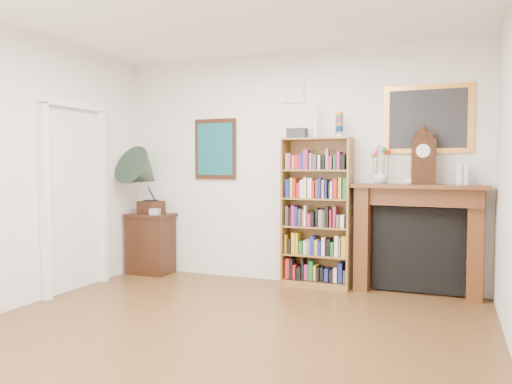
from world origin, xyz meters
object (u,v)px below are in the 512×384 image
Objects in this scene: flower_vase at (380,176)px; bottle_right at (466,175)px; bookshelf at (317,204)px; mantel_clock at (423,159)px; fireplace at (418,229)px; teacup at (408,182)px; bottle_left at (460,174)px; gramophone at (144,176)px; side_cabinet at (151,243)px; cd_stack at (155,212)px.

bottle_right is (0.89, 0.00, 0.02)m from flower_vase.
bottle_right is at bearing 1.70° from bookshelf.
mantel_clock is 0.49m from flower_vase.
flower_vase is (0.73, 0.00, 0.33)m from bookshelf.
flower_vase reaches higher than fireplace.
teacup is 0.53m from bottle_left.
fireplace is 3.45m from gramophone.
flower_vase is (2.97, 0.07, 0.92)m from side_cabinet.
side_cabinet is 3.60m from mantel_clock.
bottle_right is at bearing 2.73° from cd_stack.
bookshelf is 10.14× the size of bottle_right.
bottle_right is at bearing -0.56° from fireplace.
bookshelf is 2.30m from gramophone.
fireplace is at bearing 4.39° from bookshelf.
gramophone is (-2.27, -0.18, 0.32)m from bookshelf.
mantel_clock reaches higher than fireplace.
bookshelf reaches higher than fireplace.
bottle_right is (3.86, 0.08, 0.93)m from side_cabinet.
cd_stack is 2.88m from flower_vase.
bottle_left is 1.20× the size of bottle_right.
gramophone is (-3.40, -0.23, 0.57)m from fireplace.
flower_vase is 2.17× the size of teacup.
mantel_clock is at bearing 3.02° from cd_stack.
bottle_left is (0.82, -0.00, 0.04)m from flower_vase.
bookshelf is 3.51× the size of mantel_clock.
bookshelf is 12.00× the size of flower_vase.
cd_stack is at bearing -36.23° from side_cabinet.
bookshelf is 2.32m from side_cabinet.
cd_stack is 3.76m from bottle_right.
cd_stack is at bearing 14.18° from gramophone.
mantel_clock is at bearing 28.57° from teacup.
mantel_clock is 0.40m from bottle_left.
flower_vase is at bearing 1.82° from bookshelf.
teacup reaches higher than cd_stack.
cd_stack is 0.60× the size of bottle_right.
bottle_left reaches higher than cd_stack.
bookshelf is 26.06× the size of teacup.
gramophone reaches higher than side_cabinet.
gramophone is 3.30m from teacup.
bottle_right is (0.58, 0.08, 0.07)m from teacup.
teacup is (3.30, 0.10, -0.04)m from gramophone.
mantel_clock is at bearing -43.05° from fireplace.
bottle_left is at bearing 14.89° from gramophone.
gramophone is 5.25× the size of flower_vase.
flower_vase is at bearing 2.61° from side_cabinet.
fireplace is 0.78m from mantel_clock.
gramophone is at bearing -177.35° from bottle_left.
bottle_right is (1.62, 0.01, 0.35)m from bookshelf.
gramophone is at bearing -177.30° from bottle_right.
fireplace is 12.38× the size of cd_stack.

